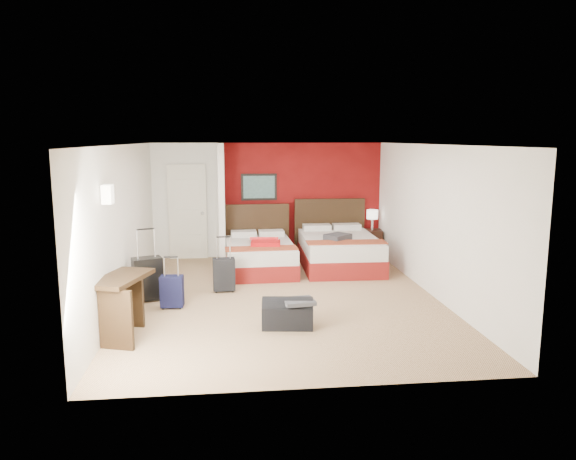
{
  "coord_description": "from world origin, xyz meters",
  "views": [
    {
      "loc": [
        -0.85,
        -8.48,
        2.6
      ],
      "look_at": [
        0.17,
        0.8,
        1.0
      ],
      "focal_mm": 33.53,
      "sensor_mm": 36.0,
      "label": 1
    }
  ],
  "objects": [
    {
      "name": "room_walls",
      "position": [
        -1.4,
        1.42,
        1.26
      ],
      "size": [
        5.02,
        6.52,
        2.5
      ],
      "color": "white",
      "rests_on": "ground"
    },
    {
      "name": "bed_left",
      "position": [
        -0.27,
        1.87,
        0.28
      ],
      "size": [
        1.37,
        1.92,
        0.56
      ],
      "primitive_type": "cube",
      "rotation": [
        0.0,
        0.0,
        0.03
      ],
      "color": "silver",
      "rests_on": "ground"
    },
    {
      "name": "bed_right",
      "position": [
        1.35,
        1.99,
        0.32
      ],
      "size": [
        1.53,
        2.15,
        0.64
      ],
      "primitive_type": "cube",
      "rotation": [
        0.0,
        0.0,
        -0.02
      ],
      "color": "white",
      "rests_on": "ground"
    },
    {
      "name": "suitcase_black",
      "position": [
        -2.18,
        0.12,
        0.34
      ],
      "size": [
        0.52,
        0.42,
        0.68
      ],
      "primitive_type": "cube",
      "rotation": [
        0.0,
        0.0,
        0.36
      ],
      "color": "black",
      "rests_on": "ground"
    },
    {
      "name": "suitcase_navy",
      "position": [
        -1.75,
        -0.32,
        0.24
      ],
      "size": [
        0.36,
        0.23,
        0.48
      ],
      "primitive_type": "cube",
      "rotation": [
        0.0,
        0.0,
        -0.07
      ],
      "color": "black",
      "rests_on": "ground"
    },
    {
      "name": "duffel_bag",
      "position": [
        -0.07,
        -1.37,
        0.18
      ],
      "size": [
        0.74,
        0.46,
        0.35
      ],
      "primitive_type": "cube",
      "rotation": [
        0.0,
        0.0,
        -0.12
      ],
      "color": "black",
      "rests_on": "ground"
    },
    {
      "name": "red_suitcase_open",
      "position": [
        -0.17,
        1.77,
        0.61
      ],
      "size": [
        0.63,
        0.82,
        0.1
      ],
      "primitive_type": "cube",
      "rotation": [
        0.0,
        0.0,
        -0.1
      ],
      "color": "red",
      "rests_on": "bed_left"
    },
    {
      "name": "suitcase_charcoal",
      "position": [
        -0.96,
        0.51,
        0.27
      ],
      "size": [
        0.38,
        0.25,
        0.55
      ],
      "primitive_type": "cube",
      "rotation": [
        0.0,
        0.0,
        0.06
      ],
      "color": "black",
      "rests_on": "ground"
    },
    {
      "name": "jacket_draped",
      "position": [
        0.08,
        -1.42,
        0.38
      ],
      "size": [
        0.46,
        0.4,
        0.06
      ],
      "primitive_type": "cube",
      "rotation": [
        0.0,
        0.0,
        0.14
      ],
      "color": "#3D3E42",
      "rests_on": "duffel_bag"
    },
    {
      "name": "jacket_bundle",
      "position": [
        1.25,
        1.69,
        0.69
      ],
      "size": [
        0.59,
        0.57,
        0.11
      ],
      "primitive_type": "cube",
      "rotation": [
        0.0,
        0.0,
        0.68
      ],
      "color": "#3B3C40",
      "rests_on": "bed_right"
    },
    {
      "name": "partition_wall",
      "position": [
        -1.0,
        2.61,
        1.25
      ],
      "size": [
        0.12,
        1.2,
        2.5
      ],
      "primitive_type": "cube",
      "color": "silver",
      "rests_on": "ground"
    },
    {
      "name": "table_lamp",
      "position": [
        2.27,
        2.92,
        0.82
      ],
      "size": [
        0.29,
        0.29,
        0.44
      ],
      "primitive_type": "cylinder",
      "rotation": [
        0.0,
        0.0,
        -0.18
      ],
      "color": "white",
      "rests_on": "nightstand"
    },
    {
      "name": "nightstand",
      "position": [
        2.27,
        2.92,
        0.3
      ],
      "size": [
        0.48,
        0.48,
        0.6
      ],
      "primitive_type": "cube",
      "rotation": [
        0.0,
        0.0,
        -0.12
      ],
      "color": "black",
      "rests_on": "ground"
    },
    {
      "name": "red_accent_panel",
      "position": [
        0.75,
        3.23,
        1.25
      ],
      "size": [
        3.5,
        0.04,
        2.5
      ],
      "primitive_type": "cube",
      "color": "maroon",
      "rests_on": "ground"
    },
    {
      "name": "ground",
      "position": [
        0.0,
        0.0,
        0.0
      ],
      "size": [
        6.5,
        6.5,
        0.0
      ],
      "primitive_type": "plane",
      "color": "tan",
      "rests_on": "ground"
    },
    {
      "name": "desk",
      "position": [
        -2.27,
        -1.51,
        0.42
      ],
      "size": [
        0.78,
        1.1,
        0.83
      ],
      "primitive_type": "cube",
      "rotation": [
        0.0,
        0.0,
        -0.31
      ],
      "color": "black",
      "rests_on": "ground"
    },
    {
      "name": "entry_door",
      "position": [
        -1.75,
        3.2,
        1.02
      ],
      "size": [
        0.82,
        0.06,
        2.05
      ],
      "primitive_type": "cube",
      "color": "silver",
      "rests_on": "ground"
    }
  ]
}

